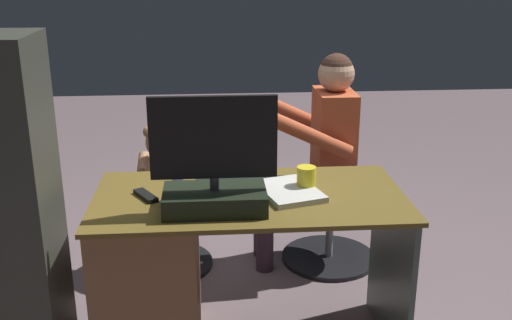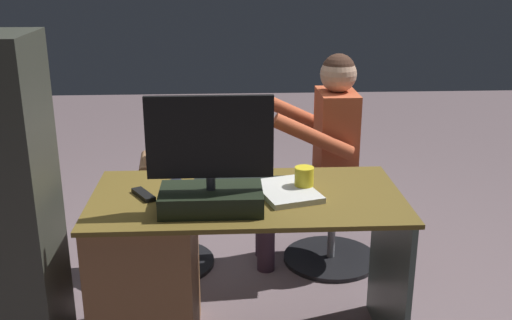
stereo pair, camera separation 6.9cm
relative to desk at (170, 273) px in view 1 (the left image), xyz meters
name	(u,v)px [view 1 (the left image)]	position (x,y,z in m)	size (l,w,h in m)	color
ground_plane	(245,301)	(-0.34, -0.37, -0.39)	(10.00, 10.00, 0.00)	#6E5C60
desk	(170,273)	(0.00, 0.00, 0.00)	(1.30, 0.66, 0.74)	brown
monitor	(214,178)	(-0.20, 0.14, 0.48)	(0.48, 0.23, 0.45)	black
keyboard	(244,184)	(-0.33, -0.10, 0.36)	(0.42, 0.14, 0.02)	black
computer_mouse	(177,183)	(-0.04, -0.12, 0.37)	(0.06, 0.10, 0.04)	black
cup	(306,179)	(-0.59, -0.04, 0.40)	(0.08, 0.08, 0.10)	yellow
tv_remote	(146,196)	(0.08, -0.01, 0.36)	(0.04, 0.15, 0.02)	black
notebook_binder	(289,191)	(-0.51, 0.00, 0.36)	(0.22, 0.30, 0.02)	silver
office_chair_teddy	(165,223)	(0.08, -0.79, -0.12)	(0.52, 0.52, 0.45)	black
teddy_bear	(162,162)	(0.08, -0.80, 0.23)	(0.27, 0.27, 0.38)	tan
visitor_chair	(330,219)	(-0.86, -0.79, -0.13)	(0.54, 0.54, 0.45)	black
person	(318,144)	(-0.77, -0.79, 0.32)	(0.53, 0.47, 1.20)	#CB5834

